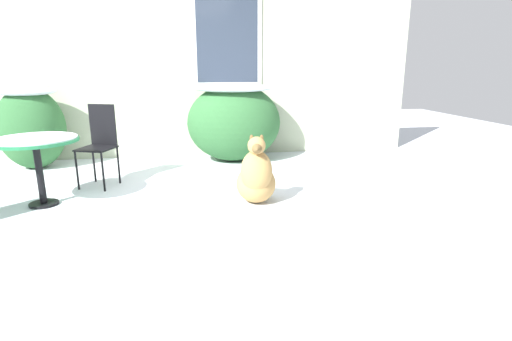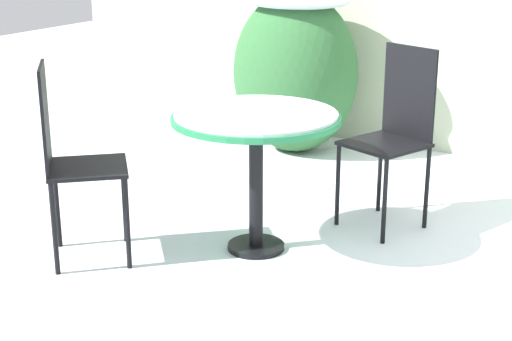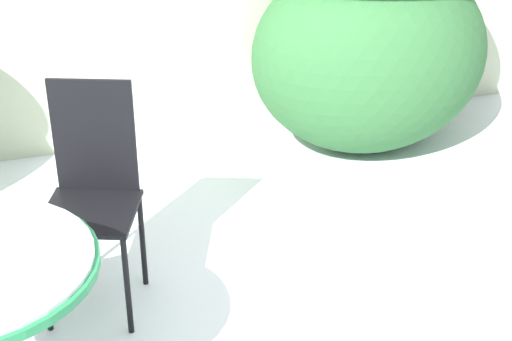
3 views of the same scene
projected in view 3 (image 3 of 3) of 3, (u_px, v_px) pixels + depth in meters
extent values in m
ellipsoid|color=#2D6033|center=(370.00, 54.00, 4.51)|extent=(1.39, 1.10, 1.15)
cube|color=black|center=(90.00, 212.00, 3.15)|extent=(0.48, 0.48, 0.02)
cube|color=black|center=(94.00, 136.00, 3.19)|extent=(0.32, 0.14, 0.49)
cylinder|color=black|center=(44.00, 284.00, 3.12)|extent=(0.02, 0.02, 0.46)
cylinder|color=black|center=(127.00, 286.00, 3.11)|extent=(0.02, 0.02, 0.46)
cylinder|color=black|center=(66.00, 238.00, 3.42)|extent=(0.02, 0.02, 0.46)
cylinder|color=black|center=(142.00, 240.00, 3.40)|extent=(0.02, 0.02, 0.46)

